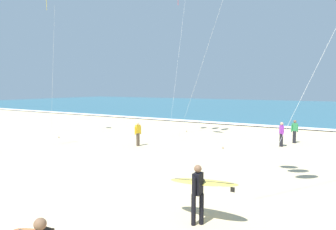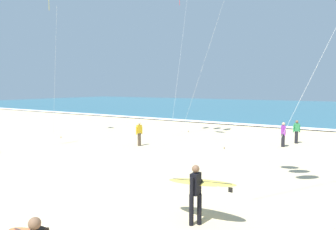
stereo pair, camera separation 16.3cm
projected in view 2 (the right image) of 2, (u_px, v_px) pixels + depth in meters
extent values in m
cube|color=#2D6075|center=(315.00, 108.00, 54.58)|extent=(160.00, 60.00, 0.08)
cube|color=white|center=(274.00, 126.00, 29.54)|extent=(160.00, 1.57, 0.01)
cylinder|color=black|center=(191.00, 210.00, 8.55)|extent=(0.13, 0.13, 0.88)
cylinder|color=black|center=(199.00, 209.00, 8.60)|extent=(0.13, 0.13, 0.88)
cube|color=black|center=(196.00, 184.00, 8.51)|extent=(0.21, 0.35, 0.60)
cube|color=white|center=(192.00, 182.00, 8.56)|extent=(0.02, 0.20, 0.32)
sphere|color=brown|center=(196.00, 169.00, 8.47)|extent=(0.21, 0.21, 0.21)
cylinder|color=black|center=(192.00, 187.00, 8.31)|extent=(0.09, 0.09, 0.56)
cylinder|color=black|center=(199.00, 178.00, 8.69)|extent=(0.09, 0.09, 0.26)
cylinder|color=black|center=(198.00, 181.00, 8.81)|extent=(0.25, 0.09, 0.14)
ellipsoid|color=#EFD14C|center=(201.00, 182.00, 8.82)|extent=(2.11, 0.65, 0.22)
cube|color=#333333|center=(201.00, 181.00, 8.82)|extent=(1.84, 0.08, 0.14)
cube|color=#262628|center=(230.00, 190.00, 8.38)|extent=(0.12, 0.02, 0.14)
sphere|color=brown|center=(35.00, 223.00, 5.08)|extent=(0.21, 0.21, 0.21)
cylinder|color=red|center=(180.00, 0.00, 21.31)|extent=(0.02, 0.02, 0.66)
cylinder|color=silver|center=(201.00, 72.00, 20.26)|extent=(3.92, 1.14, 9.41)
cylinder|color=brown|center=(224.00, 148.00, 19.18)|extent=(0.06, 0.06, 0.10)
cylinder|color=silver|center=(180.00, 56.00, 24.45)|extent=(0.12, 3.13, 12.41)
cylinder|color=brown|center=(189.00, 131.00, 26.36)|extent=(0.06, 0.06, 0.10)
cylinder|color=yellow|center=(49.00, 4.00, 23.89)|extent=(0.02, 0.02, 1.02)
cylinder|color=silver|center=(55.00, 73.00, 23.63)|extent=(1.78, 0.68, 9.66)
cylinder|color=brown|center=(61.00, 137.00, 23.32)|extent=(0.06, 0.06, 0.10)
cylinder|color=silver|center=(316.00, 67.00, 10.25)|extent=(3.38, 2.53, 8.80)
cylinder|color=#4C3D2D|center=(139.00, 139.00, 20.13)|extent=(0.22, 0.22, 0.84)
cube|color=gold|center=(139.00, 129.00, 20.07)|extent=(0.27, 0.36, 0.54)
sphere|color=beige|center=(139.00, 123.00, 20.03)|extent=(0.20, 0.20, 0.20)
cylinder|color=gold|center=(142.00, 130.00, 20.21)|extent=(0.08, 0.08, 0.50)
cylinder|color=gold|center=(137.00, 131.00, 19.94)|extent=(0.08, 0.08, 0.50)
cylinder|color=black|center=(296.00, 137.00, 21.00)|extent=(0.22, 0.22, 0.84)
cube|color=#339351|center=(297.00, 127.00, 20.94)|extent=(0.37, 0.33, 0.54)
sphere|color=brown|center=(297.00, 122.00, 20.91)|extent=(0.20, 0.20, 0.20)
cylinder|color=#339351|center=(300.00, 129.00, 20.96)|extent=(0.08, 0.08, 0.50)
cylinder|color=#339351|center=(294.00, 129.00, 20.94)|extent=(0.08, 0.08, 0.50)
cylinder|color=black|center=(283.00, 140.00, 19.79)|extent=(0.22, 0.22, 0.84)
cube|color=purple|center=(283.00, 130.00, 19.72)|extent=(0.33, 0.36, 0.54)
sphere|color=tan|center=(284.00, 124.00, 19.69)|extent=(0.20, 0.20, 0.20)
cylinder|color=purple|center=(285.00, 132.00, 19.52)|extent=(0.08, 0.08, 0.50)
cylinder|color=purple|center=(282.00, 131.00, 19.94)|extent=(0.08, 0.08, 0.50)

